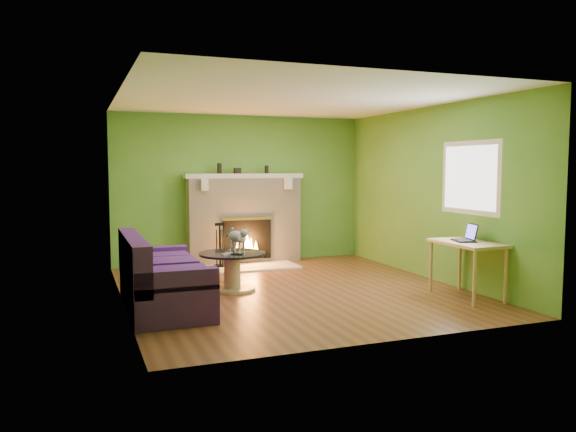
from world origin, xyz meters
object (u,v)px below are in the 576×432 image
at_px(coffee_table, 232,268).
at_px(cat, 237,239).
at_px(desk, 467,249).
at_px(sofa, 159,280).

height_order(coffee_table, cat, cat).
xyz_separation_m(desk, cat, (-2.64, 1.59, 0.05)).
distance_m(coffee_table, cat, 0.41).
xyz_separation_m(sofa, cat, (1.16, 0.71, 0.35)).
bearing_deg(sofa, coffee_table, 31.26).
height_order(sofa, cat, sofa).
relative_size(desk, cat, 1.77).
bearing_deg(coffee_table, sofa, -148.74).
bearing_deg(sofa, cat, 31.31).
bearing_deg(desk, sofa, 166.99).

